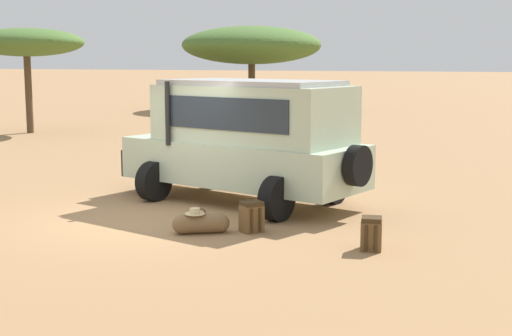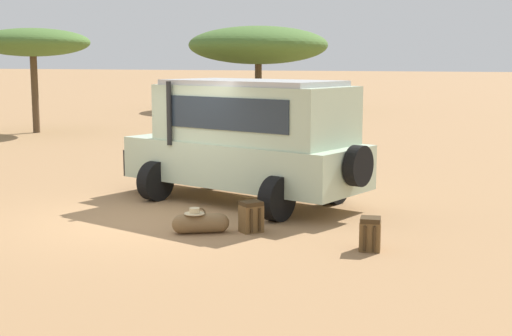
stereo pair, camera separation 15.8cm
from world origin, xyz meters
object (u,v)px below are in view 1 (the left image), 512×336
Objects in this scene: backpack_cluster_center at (371,234)px; acacia_tree_far_left at (26,43)px; duffel_bag_low_black_case at (201,223)px; acacia_tree_left_mid at (252,45)px; safari_vehicle at (247,138)px; backpack_beside_front_wheel at (251,217)px.

acacia_tree_far_left reaches higher than backpack_cluster_center.
acacia_tree_left_mid reaches higher than duffel_bag_low_black_case.
safari_vehicle is 27.01m from acacia_tree_left_mid.
acacia_tree_left_mid is (3.12, 15.45, 0.16)m from acacia_tree_far_left.
duffel_bag_low_black_case is (-0.74, -0.38, -0.08)m from backpack_beside_front_wheel.
safari_vehicle is at bearing 95.31° from duffel_bag_low_black_case.
safari_vehicle is 10.79× the size of backpack_cluster_center.
acacia_tree_left_mid is at bearing 110.12° from duffel_bag_low_black_case.
backpack_beside_front_wheel is 0.84m from duffel_bag_low_black_case.
backpack_beside_front_wheel reaches higher than backpack_cluster_center.
backpack_beside_front_wheel is at bearing 169.43° from backpack_cluster_center.
acacia_tree_far_left reaches higher than duffel_bag_low_black_case.
safari_vehicle is at bearing -68.45° from acacia_tree_left_mid.
acacia_tree_left_mid is (-10.13, 27.64, 3.45)m from duffel_bag_low_black_case.
backpack_cluster_center is 20.45m from acacia_tree_far_left.
backpack_beside_front_wheel is at bearing 27.45° from duffel_bag_low_black_case.
backpack_beside_front_wheel is 1.02× the size of backpack_cluster_center.
backpack_cluster_center is at bearing -37.16° from acacia_tree_far_left.
duffel_bag_low_black_case is at bearing -84.69° from safari_vehicle.
backpack_cluster_center is 2.84m from duffel_bag_low_black_case.
safari_vehicle is at bearing 139.59° from backpack_cluster_center.
acacia_tree_left_mid is (-10.87, 27.26, 3.37)m from backpack_beside_front_wheel.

